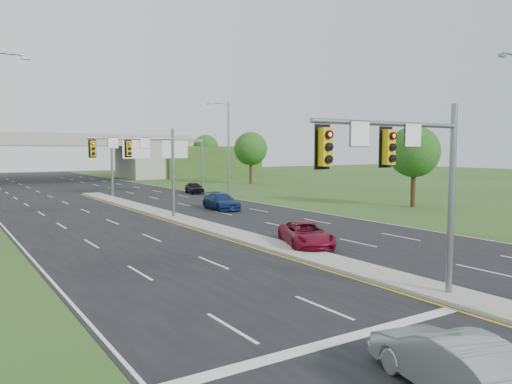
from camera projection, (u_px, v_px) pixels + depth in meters
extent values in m
plane|color=#304E1B|center=(448.00, 297.00, 18.23)|extent=(240.00, 240.00, 0.00)
cube|color=black|center=(132.00, 206.00, 47.56)|extent=(24.00, 160.00, 0.02)
cube|color=gray|center=(184.00, 220.00, 37.50)|extent=(2.00, 54.00, 0.16)
cube|color=gold|center=(170.00, 222.00, 36.88)|extent=(0.12, 54.00, 0.01)
cube|color=gold|center=(198.00, 220.00, 38.12)|extent=(0.12, 54.00, 0.01)
cube|color=silver|center=(238.00, 199.00, 53.92)|extent=(0.12, 160.00, 0.01)
cube|color=silver|center=(332.00, 342.00, 13.88)|extent=(10.50, 0.50, 0.01)
cylinder|color=slate|center=(452.00, 202.00, 17.93)|extent=(0.24, 0.24, 7.00)
cylinder|color=slate|center=(390.00, 124.00, 15.95)|extent=(6.50, 0.16, 0.16)
cube|color=gold|center=(389.00, 147.00, 15.63)|extent=(0.35, 0.25, 1.10)
cube|color=gold|center=(325.00, 147.00, 14.23)|extent=(0.35, 0.25, 1.10)
cube|color=black|center=(385.00, 147.00, 15.75)|extent=(0.55, 0.04, 1.30)
cube|color=black|center=(322.00, 147.00, 14.35)|extent=(0.55, 0.04, 1.30)
sphere|color=#FF0C05|center=(392.00, 136.00, 15.49)|extent=(0.20, 0.20, 0.20)
sphere|color=#FF0C05|center=(329.00, 134.00, 14.09)|extent=(0.20, 0.20, 0.20)
cube|color=white|center=(360.00, 134.00, 15.13)|extent=(0.75, 0.04, 0.75)
cube|color=white|center=(413.00, 135.00, 16.42)|extent=(0.75, 0.04, 0.75)
cylinder|color=slate|center=(173.00, 174.00, 38.89)|extent=(0.24, 0.24, 7.00)
cylinder|color=slate|center=(132.00, 138.00, 36.91)|extent=(6.50, 0.16, 0.16)
cube|color=gold|center=(129.00, 149.00, 36.58)|extent=(0.35, 0.25, 1.10)
cube|color=gold|center=(93.00, 149.00, 35.18)|extent=(0.35, 0.25, 1.10)
cube|color=black|center=(128.00, 149.00, 36.70)|extent=(0.55, 0.04, 1.30)
cube|color=black|center=(92.00, 149.00, 35.30)|extent=(0.55, 0.04, 1.30)
sphere|color=#FF0C05|center=(129.00, 144.00, 36.45)|extent=(0.20, 0.20, 0.20)
sphere|color=#FF0C05|center=(93.00, 144.00, 35.05)|extent=(0.20, 0.20, 0.20)
cube|color=white|center=(113.00, 143.00, 36.08)|extent=(0.75, 0.04, 0.75)
cube|color=white|center=(145.00, 143.00, 37.38)|extent=(0.75, 0.04, 0.75)
cylinder|color=slate|center=(112.00, 168.00, 56.31)|extent=(0.28, 0.28, 6.60)
cylinder|color=slate|center=(202.00, 166.00, 62.40)|extent=(0.28, 0.28, 6.60)
cube|color=slate|center=(159.00, 140.00, 59.09)|extent=(11.50, 0.35, 0.35)
cube|color=#0B5321|center=(136.00, 149.00, 57.48)|extent=(3.20, 0.08, 2.00)
cube|color=#0B5321|center=(175.00, 149.00, 60.06)|extent=(3.20, 0.08, 2.00)
cube|color=silver|center=(136.00, 149.00, 57.43)|extent=(3.30, 0.03, 2.10)
cube|color=silver|center=(175.00, 149.00, 60.02)|extent=(3.30, 0.03, 2.10)
cube|color=gray|center=(140.00, 162.00, 94.19)|extent=(6.00, 12.00, 6.00)
cube|color=#304E1B|center=(202.00, 161.00, 101.19)|extent=(20.00, 14.00, 6.00)
cube|color=gray|center=(43.00, 142.00, 84.72)|extent=(50.00, 12.00, 1.20)
cube|color=gray|center=(50.00, 135.00, 79.77)|extent=(50.00, 0.40, 0.90)
cube|color=gray|center=(37.00, 137.00, 89.50)|extent=(50.00, 0.40, 0.90)
cylinder|color=slate|center=(1.00, 53.00, 27.48)|extent=(2.50, 0.12, 0.12)
cube|color=slate|center=(26.00, 58.00, 28.17)|extent=(0.50, 0.25, 0.18)
cube|color=slate|center=(502.00, 55.00, 27.45)|extent=(0.50, 0.25, 0.18)
cylinder|color=slate|center=(229.00, 149.00, 58.56)|extent=(0.20, 0.20, 11.00)
cylinder|color=slate|center=(219.00, 103.00, 57.45)|extent=(2.50, 0.12, 0.12)
cube|color=slate|center=(209.00, 104.00, 56.79)|extent=(0.50, 0.25, 0.18)
cylinder|color=#382316|center=(413.00, 186.00, 46.67)|extent=(0.44, 0.44, 4.00)
sphere|color=#1B4C14|center=(414.00, 151.00, 46.40)|extent=(4.80, 4.80, 4.80)
cylinder|color=#382316|center=(251.00, 170.00, 78.15)|extent=(0.44, 0.44, 4.25)
sphere|color=#1B4C14|center=(251.00, 149.00, 77.87)|extent=(5.20, 5.20, 5.20)
cylinder|color=#382316|center=(149.00, 164.00, 109.77)|extent=(0.44, 0.44, 4.25)
sphere|color=#1B4C14|center=(149.00, 149.00, 109.48)|extent=(5.60, 5.60, 5.60)
cylinder|color=#382316|center=(206.00, 163.00, 117.30)|extent=(0.44, 0.44, 4.50)
sphere|color=#1B4C14|center=(206.00, 148.00, 116.99)|extent=(6.00, 6.00, 6.00)
imported|color=gray|center=(450.00, 362.00, 10.95)|extent=(2.31, 4.46, 1.40)
imported|color=maroon|center=(306.00, 234.00, 27.55)|extent=(3.91, 5.35, 1.35)
imported|color=navy|center=(221.00, 201.00, 44.63)|extent=(2.44, 5.18, 1.46)
imported|color=black|center=(194.00, 188.00, 61.07)|extent=(2.30, 4.27, 1.38)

